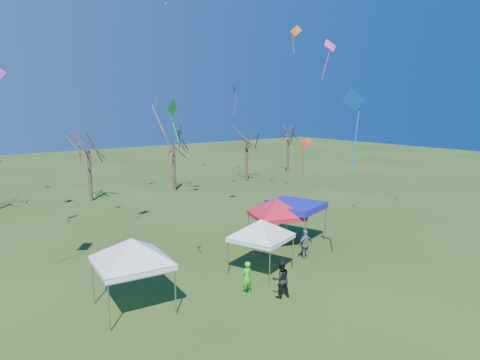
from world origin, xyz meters
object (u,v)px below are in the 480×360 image
Objects in this scene: tree_2 at (87,132)px; person_green at (247,278)px; person_grey at (305,245)px; tree_5 at (288,128)px; person_dark at (281,279)px; tree_4 at (247,128)px; tent_red at (277,202)px; tent_blue at (293,206)px; tent_white_west at (131,243)px; tree_3 at (173,131)px; tent_white_mid at (261,223)px.

person_green is at bearing -91.45° from tree_2.
person_grey is (4.84, -22.39, -5.44)m from tree_2.
tree_5 is 37.49m from person_dark.
tree_5 is (8.37, 2.06, -0.33)m from tree_4.
tent_red is 0.93× the size of tent_blue.
tree_5 is 4.78× the size of person_green.
tent_white_west is 2.63× the size of person_green.
tree_2 is 23.14m from tent_white_west.
tent_red is (-12.85, -19.50, -3.19)m from tree_4.
tree_3 reaches higher than tent_white_mid.
tree_4 is (9.32, -0.04, -0.02)m from tree_3.
person_dark is at bearing -107.81° from tree_3.
person_grey is (-0.03, -2.51, -2.02)m from tent_red.
tree_4 is at bearing 59.69° from tent_blue.
tent_white_mid is 2.26× the size of person_green.
tent_red is 3.22m from person_grey.
tent_blue reaches higher than person_grey.
tree_4 is at bearing 56.62° from tent_red.
person_dark is (-1.18, -2.83, -1.79)m from tent_white_mid.
tent_blue is at bearing 3.11° from tent_red.
tree_2 reaches higher than tree_5.
tent_white_west is at bearing 179.02° from tent_white_mid.
tree_3 reaches higher than tent_blue.
tree_2 is at bearing 76.37° from tent_white_west.
tent_white_west is at bearing -10.82° from person_dark.
tree_3 reaches higher than tent_red.
person_grey is (3.25, -0.02, -1.81)m from tent_white_mid.
person_dark is at bearing -112.57° from tent_white_mid.
tent_white_west is 10.54m from tent_red.
tree_5 is at bearing -117.57° from person_dark.
person_green is (-5.48, -4.11, -2.09)m from tent_red.
tent_white_mid is at bearing -107.18° from tree_3.
tent_white_west is 2.35× the size of person_dark.
person_grey is at bearing -0.34° from tent_white_mid.
tree_2 is 17.73m from tree_4.
tree_5 is 1.94× the size of tent_red.
tent_red is 2.19× the size of person_dark.
tree_3 is at bearing 72.82° from tent_white_mid.
tree_5 is 1.82× the size of tent_white_west.
person_green is (-6.97, -4.19, -1.59)m from tent_blue.
tree_2 is 1.04× the size of tree_4.
tree_4 is at bearing 43.42° from tent_white_west.
tent_white_mid is (-6.81, -22.04, -3.42)m from tree_3.
tent_white_west is 1.07× the size of tent_red.
tree_5 is at bearing 47.45° from tent_blue.
tree_3 is 9.32m from tree_4.
person_dark reaches higher than person_green.
tree_3 is at bearing 84.04° from tent_blue.
person_green is at bearing -143.52° from tent_white_mid.
tree_4 is 4.64× the size of person_grey.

